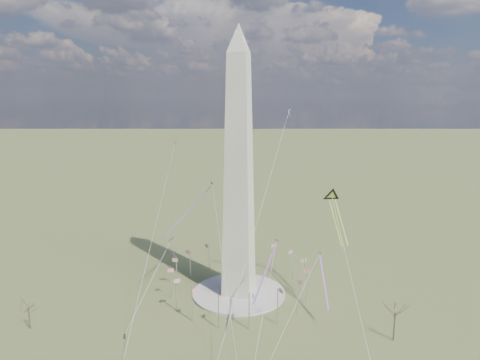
% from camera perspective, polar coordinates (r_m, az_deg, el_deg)
% --- Properties ---
extents(ground, '(2000.00, 2000.00, 0.00)m').
position_cam_1_polar(ground, '(172.78, -0.15, -14.93)').
color(ground, brown).
rests_on(ground, ground).
extents(plaza, '(36.00, 36.00, 0.80)m').
position_cam_1_polar(plaza, '(172.61, -0.15, -14.81)').
color(plaza, '#B0ACA1').
rests_on(plaza, ground).
extents(washington_monument, '(15.56, 15.56, 100.00)m').
position_cam_1_polar(washington_monument, '(157.69, -0.16, 0.92)').
color(washington_monument, beige).
rests_on(washington_monument, plaza).
extents(flagpole_ring, '(54.40, 54.40, 13.00)m').
position_cam_1_polar(flagpole_ring, '(169.71, -0.15, -12.72)').
color(flagpole_ring, silver).
rests_on(flagpole_ring, ground).
extents(tree_near, '(8.04, 8.04, 14.07)m').
position_cam_1_polar(tree_near, '(147.74, 20.01, -16.07)').
color(tree_near, '#413527').
rests_on(tree_near, ground).
extents(tree_far, '(6.28, 6.28, 10.99)m').
position_cam_1_polar(tree_far, '(162.35, -26.41, -14.90)').
color(tree_far, '#413527').
rests_on(tree_far, ground).
extents(person_west, '(0.94, 0.76, 1.82)m').
position_cam_1_polar(person_west, '(149.21, -15.11, -19.46)').
color(person_west, gray).
rests_on(person_west, ground).
extents(kite_delta_black, '(11.15, 20.42, 16.68)m').
position_cam_1_polar(kite_delta_black, '(164.32, 12.23, -2.42)').
color(kite_delta_black, black).
rests_on(kite_delta_black, ground).
extents(kite_diamond_purple, '(1.97, 2.92, 8.64)m').
position_cam_1_polar(kite_diamond_purple, '(171.51, -9.15, -8.15)').
color(kite_diamond_purple, navy).
rests_on(kite_diamond_purple, ground).
extents(kite_streamer_left, '(4.66, 21.17, 14.60)m').
position_cam_1_polar(kite_streamer_left, '(141.79, 3.87, -10.87)').
color(kite_streamer_left, '#FF2838').
rests_on(kite_streamer_left, ground).
extents(kite_streamer_mid, '(12.00, 21.77, 16.30)m').
position_cam_1_polar(kite_streamer_mid, '(162.83, -5.73, -2.68)').
color(kite_streamer_mid, '#FF2838').
rests_on(kite_streamer_mid, ground).
extents(kite_streamer_right, '(6.06, 19.27, 13.46)m').
position_cam_1_polar(kite_streamer_right, '(158.87, 10.97, -12.03)').
color(kite_streamer_right, '#FF2838').
rests_on(kite_streamer_right, ground).
extents(kite_small_red, '(1.39, 2.09, 4.46)m').
position_cam_1_polar(kite_small_red, '(209.74, -8.62, 4.87)').
color(kite_small_red, red).
rests_on(kite_small_red, ground).
extents(kite_small_white, '(1.28, 1.85, 3.88)m').
position_cam_1_polar(kite_small_white, '(191.89, 6.59, 9.10)').
color(kite_small_white, white).
rests_on(kite_small_white, ground).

